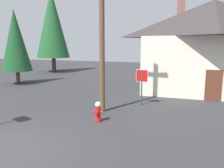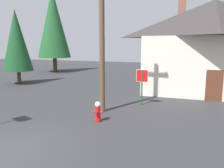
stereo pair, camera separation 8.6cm
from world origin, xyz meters
name	(u,v)px [view 1 (the left image)]	position (x,y,z in m)	size (l,w,h in m)	color
ground_plane	(7,151)	(0.00, 0.00, -0.05)	(80.00, 80.00, 0.10)	#2D2D30
fire_hydrant	(98,112)	(1.83, 3.72, 0.47)	(0.48, 0.41, 0.95)	red
utility_pole	(102,28)	(1.43, 5.29, 4.41)	(1.60, 0.28, 8.47)	brown
stop_sign_far	(142,80)	(3.14, 7.32, 1.51)	(0.72, 0.11, 2.13)	#1E4C28
house	(211,45)	(7.21, 13.20, 3.56)	(10.34, 7.49, 7.39)	silver
pine_tree_tall_left	(15,40)	(-9.19, 10.93, 3.95)	(2.68, 2.68, 6.71)	#4C3823
pine_tree_mid_left	(52,24)	(-11.31, 19.99, 6.25)	(4.25, 4.25, 10.62)	#4C3823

